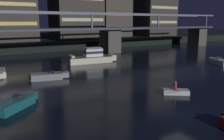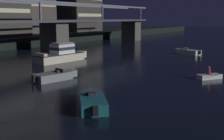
% 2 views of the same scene
% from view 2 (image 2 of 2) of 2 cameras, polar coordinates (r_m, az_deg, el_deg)
% --- Properties ---
extents(cabin_cruiser_near_left, '(9.31, 3.51, 2.79)m').
position_cam_2_polar(cabin_cruiser_near_left, '(44.84, -9.73, 2.95)').
color(cabin_cruiser_near_left, beige).
rests_on(cabin_cruiser_near_left, ground).
extents(speedboat_mid_left, '(4.59, 4.15, 1.16)m').
position_cam_2_polar(speedboat_mid_left, '(21.60, -3.73, -6.15)').
color(speedboat_mid_left, '#196066').
rests_on(speedboat_mid_left, ground).
extents(speedboat_mid_center, '(2.95, 5.14, 1.16)m').
position_cam_2_polar(speedboat_mid_center, '(54.97, 14.39, 3.38)').
color(speedboat_mid_center, silver).
rests_on(speedboat_mid_center, ground).
extents(speedboat_far_center, '(5.21, 2.62, 1.16)m').
position_cam_2_polar(speedboat_far_center, '(31.49, -10.94, -1.19)').
color(speedboat_far_center, gray).
rests_on(speedboat_far_center, ground).
extents(dinghy_with_paddler, '(2.74, 2.68, 1.36)m').
position_cam_2_polar(dinghy_with_paddler, '(33.34, 18.11, -1.13)').
color(dinghy_with_paddler, silver).
rests_on(dinghy_with_paddler, ground).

